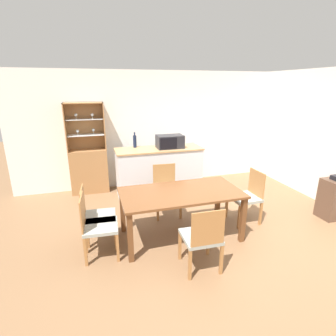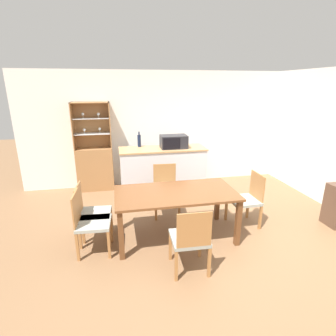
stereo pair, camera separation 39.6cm
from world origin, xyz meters
TOP-DOWN VIEW (x-y plane):
  - ground_plane at (0.00, 0.00)m, footprint 18.00×18.00m
  - wall_back at (0.00, 2.63)m, footprint 6.80×0.06m
  - kitchen_counter at (-0.42, 1.90)m, footprint 1.77×0.63m
  - display_cabinet at (-1.83, 2.44)m, footprint 0.77×0.34m
  - dining_table at (-0.53, 0.19)m, footprint 1.77×0.91m
  - dining_chair_head_near at (-0.53, -0.61)m, footprint 0.46×0.46m
  - dining_chair_side_left_near at (-1.75, 0.05)m, footprint 0.47×0.47m
  - dining_chair_head_far at (-0.52, 0.98)m, footprint 0.47×0.47m
  - dining_chair_side_right_far at (0.70, 0.32)m, footprint 0.45×0.45m
  - dining_chair_side_left_far at (-1.75, 0.33)m, footprint 0.48×0.48m
  - microwave at (-0.19, 1.86)m, footprint 0.54×0.34m
  - wine_bottle at (-0.87, 2.11)m, footprint 0.07×0.07m

SIDE VIEW (x-z plane):
  - ground_plane at x=0.00m, z-range 0.00..0.00m
  - dining_chair_head_near at x=-0.53m, z-range 0.01..0.89m
  - dining_chair_side_left_near at x=-1.75m, z-range 0.01..0.89m
  - dining_chair_head_far at x=-0.52m, z-range 0.01..0.89m
  - dining_chair_side_right_far at x=0.70m, z-range 0.01..0.89m
  - dining_chair_side_left_far at x=-1.75m, z-range 0.01..0.89m
  - kitchen_counter at x=-0.42m, z-range 0.00..1.00m
  - display_cabinet at x=-1.83m, z-range -0.36..1.55m
  - dining_table at x=-0.53m, z-range 0.28..1.02m
  - microwave at x=-0.19m, z-range 1.00..1.26m
  - wine_bottle at x=-0.87m, z-range 0.97..1.29m
  - wall_back at x=0.00m, z-range 0.00..2.55m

